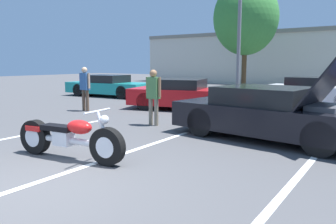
# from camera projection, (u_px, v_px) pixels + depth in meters

# --- Properties ---
(ground_plane) EXTENTS (80.00, 80.00, 0.00)m
(ground_plane) POSITION_uv_depth(u_px,v_px,m) (24.00, 190.00, 4.64)
(ground_plane) COLOR #474749
(parking_stripe_foreground) EXTENTS (0.12, 5.82, 0.01)m
(parking_stripe_foreground) POSITION_uv_depth(u_px,v_px,m) (12.00, 137.00, 7.92)
(parking_stripe_foreground) COLOR white
(parking_stripe_foreground) RESTS_ON ground
(parking_stripe_middle) EXTENTS (0.12, 5.82, 0.01)m
(parking_stripe_middle) POSITION_uv_depth(u_px,v_px,m) (107.00, 159.00, 6.13)
(parking_stripe_middle) COLOR white
(parking_stripe_middle) RESTS_ON ground
(parking_stripe_back) EXTENTS (0.12, 5.82, 0.01)m
(parking_stripe_back) POSITION_uv_depth(u_px,v_px,m) (279.00, 199.00, 4.34)
(parking_stripe_back) COLOR white
(parking_stripe_back) RESTS_ON ground
(far_building) EXTENTS (32.00, 4.20, 4.40)m
(far_building) POSITION_uv_depth(u_px,v_px,m) (330.00, 56.00, 25.22)
(far_building) COLOR beige
(far_building) RESTS_ON ground
(light_pole) EXTENTS (1.21, 0.28, 6.93)m
(light_pole) POSITION_uv_depth(u_px,v_px,m) (241.00, 20.00, 15.86)
(light_pole) COLOR slate
(light_pole) RESTS_ON ground
(tree_background) EXTENTS (4.18, 4.18, 7.11)m
(tree_background) POSITION_uv_depth(u_px,v_px,m) (246.00, 18.00, 21.26)
(tree_background) COLOR brown
(tree_background) RESTS_ON ground
(motorcycle) EXTENTS (2.42, 0.71, 0.97)m
(motorcycle) POSITION_uv_depth(u_px,v_px,m) (69.00, 138.00, 6.10)
(motorcycle) COLOR black
(motorcycle) RESTS_ON ground
(show_car_hood_open) EXTENTS (4.65, 2.37, 2.11)m
(show_car_hood_open) POSITION_uv_depth(u_px,v_px,m) (270.00, 113.00, 7.72)
(show_car_hood_open) COLOR black
(show_car_hood_open) RESTS_ON ground
(parked_car_left_row) EXTENTS (4.92, 2.22, 1.16)m
(parked_car_left_row) POSITION_uv_depth(u_px,v_px,m) (109.00, 86.00, 17.76)
(parked_car_left_row) COLOR teal
(parked_car_left_row) RESTS_ON ground
(parked_car_mid_left_row) EXTENTS (4.41, 2.76, 1.18)m
(parked_car_mid_left_row) POSITION_uv_depth(u_px,v_px,m) (183.00, 95.00, 12.74)
(parked_car_mid_left_row) COLOR red
(parked_car_mid_left_row) RESTS_ON ground
(parked_car_mid_right_row) EXTENTS (4.08, 2.05, 1.19)m
(parked_car_mid_right_row) POSITION_uv_depth(u_px,v_px,m) (314.00, 91.00, 14.15)
(parked_car_mid_right_row) COLOR silver
(parked_car_mid_right_row) RESTS_ON ground
(spectator_midground) EXTENTS (0.52, 0.22, 1.64)m
(spectator_midground) POSITION_uv_depth(u_px,v_px,m) (85.00, 85.00, 12.21)
(spectator_midground) COLOR brown
(spectator_midground) RESTS_ON ground
(spectator_far_lot) EXTENTS (0.52, 0.21, 1.60)m
(spectator_far_lot) POSITION_uv_depth(u_px,v_px,m) (153.00, 93.00, 9.36)
(spectator_far_lot) COLOR gray
(spectator_far_lot) RESTS_ON ground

